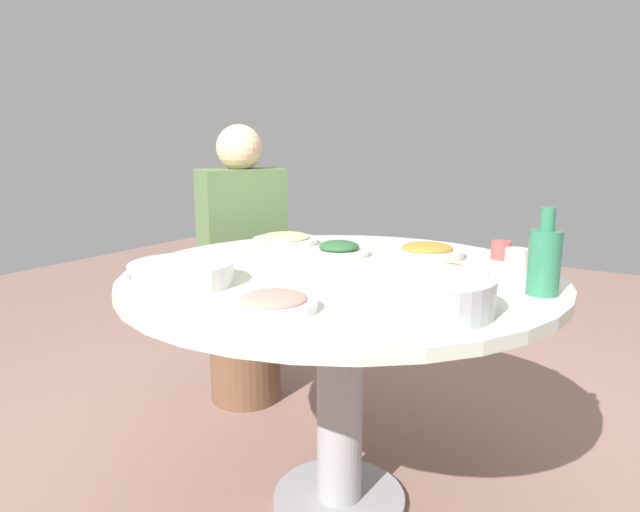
% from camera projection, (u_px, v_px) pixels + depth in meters
% --- Properties ---
extents(ground, '(8.00, 8.00, 0.00)m').
position_uv_depth(ground, '(339.00, 503.00, 1.79)').
color(ground, '#8C695E').
extents(round_dining_table, '(1.26, 1.26, 0.76)m').
position_uv_depth(round_dining_table, '(340.00, 318.00, 1.66)').
color(round_dining_table, '#99999E').
rests_on(round_dining_table, ground).
extents(rice_bowl, '(0.28, 0.28, 0.09)m').
position_uv_depth(rice_bowl, '(431.00, 293.00, 1.24)').
color(rice_bowl, '#B2B5BA').
rests_on(rice_bowl, round_dining_table).
extents(soup_bowl, '(0.29, 0.27, 0.06)m').
position_uv_depth(soup_bowl, '(181.00, 274.00, 1.48)').
color(soup_bowl, white).
rests_on(soup_bowl, round_dining_table).
extents(dish_greens, '(0.20, 0.20, 0.05)m').
position_uv_depth(dish_greens, '(339.00, 249.00, 1.86)').
color(dish_greens, silver).
rests_on(dish_greens, round_dining_table).
extents(dish_tofu_braise, '(0.24, 0.24, 0.05)m').
position_uv_depth(dish_tofu_braise, '(427.00, 251.00, 1.83)').
color(dish_tofu_braise, silver).
rests_on(dish_tofu_braise, round_dining_table).
extents(dish_noodles, '(0.24, 0.24, 0.04)m').
position_uv_depth(dish_noodles, '(285.00, 239.00, 2.07)').
color(dish_noodles, white).
rests_on(dish_noodles, round_dining_table).
extents(dish_shrimp, '(0.20, 0.20, 0.04)m').
position_uv_depth(dish_shrimp, '(273.00, 302.00, 1.26)').
color(dish_shrimp, white).
rests_on(dish_shrimp, round_dining_table).
extents(dish_stirfry, '(0.19, 0.19, 0.04)m').
position_uv_depth(dish_stirfry, '(443.00, 272.00, 1.55)').
color(dish_stirfry, silver).
rests_on(dish_stirfry, round_dining_table).
extents(green_bottle, '(0.08, 0.08, 0.22)m').
position_uv_depth(green_bottle, '(544.00, 260.00, 1.37)').
color(green_bottle, '#2F7955').
rests_on(green_bottle, round_dining_table).
extents(tea_cup_near, '(0.06, 0.06, 0.06)m').
position_uv_depth(tea_cup_near, '(501.00, 250.00, 1.79)').
color(tea_cup_near, '#C84844').
rests_on(tea_cup_near, round_dining_table).
extents(tea_cup_far, '(0.06, 0.06, 0.07)m').
position_uv_depth(tea_cup_far, '(516.00, 261.00, 1.60)').
color(tea_cup_far, silver).
rests_on(tea_cup_far, round_dining_table).
extents(stool_for_diner_left, '(0.31, 0.31, 0.44)m').
position_uv_depth(stool_for_diner_left, '(245.00, 351.00, 2.48)').
color(stool_for_diner_left, brown).
rests_on(stool_for_diner_left, ground).
extents(diner_left, '(0.45, 0.45, 0.76)m').
position_uv_depth(diner_left, '(242.00, 231.00, 2.37)').
color(diner_left, '#2D333D').
rests_on(diner_left, stool_for_diner_left).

